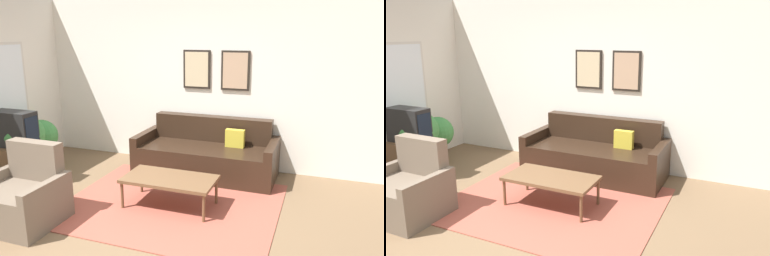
% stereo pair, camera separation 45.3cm
% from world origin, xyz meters
% --- Properties ---
extents(ground_plane, '(16.00, 16.00, 0.00)m').
position_xyz_m(ground_plane, '(0.00, 0.00, 0.00)').
color(ground_plane, brown).
extents(area_rug, '(2.63, 2.16, 0.01)m').
position_xyz_m(area_rug, '(0.34, 0.99, 0.01)').
color(area_rug, '#9E4C3D').
rests_on(area_rug, ground_plane).
extents(wall_back, '(8.00, 0.09, 2.70)m').
position_xyz_m(wall_back, '(0.01, 2.64, 1.35)').
color(wall_back, white).
rests_on(wall_back, ground_plane).
extents(couch, '(2.10, 0.90, 0.84)m').
position_xyz_m(couch, '(0.43, 2.17, 0.30)').
color(couch, black).
rests_on(couch, ground_plane).
extents(coffee_table, '(1.13, 0.59, 0.38)m').
position_xyz_m(coffee_table, '(0.34, 0.94, 0.35)').
color(coffee_table, brown).
rests_on(coffee_table, ground_plane).
extents(tv_stand, '(0.67, 0.46, 0.56)m').
position_xyz_m(tv_stand, '(-2.00, 0.90, 0.28)').
color(tv_stand, brown).
rests_on(tv_stand, ground_plane).
extents(tv, '(0.64, 0.28, 0.50)m').
position_xyz_m(tv, '(-2.00, 0.90, 0.81)').
color(tv, black).
rests_on(tv, tv_stand).
extents(armchair, '(0.86, 0.76, 0.89)m').
position_xyz_m(armchair, '(-1.08, 0.01, 0.29)').
color(armchair, '#6B5B4C').
rests_on(armchair, ground_plane).
extents(potted_plant_tall, '(0.58, 0.58, 0.98)m').
position_xyz_m(potted_plant_tall, '(-1.97, 1.04, 0.63)').
color(potted_plant_tall, beige).
rests_on(potted_plant_tall, ground_plane).
extents(potted_plant_by_window, '(0.51, 0.51, 0.78)m').
position_xyz_m(potted_plant_by_window, '(-2.13, 1.56, 0.49)').
color(potted_plant_by_window, slate).
rests_on(potted_plant_by_window, ground_plane).
extents(potted_plant_small, '(0.47, 0.47, 0.79)m').
position_xyz_m(potted_plant_small, '(-1.97, 1.06, 0.51)').
color(potted_plant_small, '#383D42').
rests_on(potted_plant_small, ground_plane).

